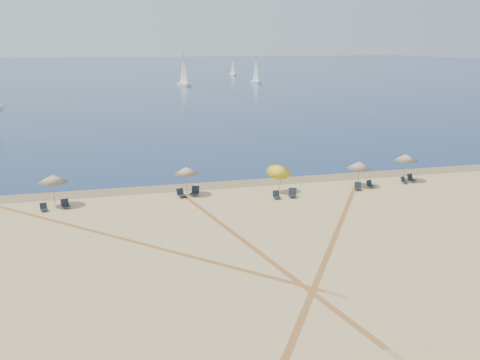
# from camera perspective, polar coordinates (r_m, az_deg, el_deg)

# --- Properties ---
(ground) EXTENTS (160.00, 160.00, 0.00)m
(ground) POSITION_cam_1_polar(r_m,az_deg,el_deg) (26.22, 11.73, -13.14)
(ground) COLOR tan
(ground) RESTS_ON ground
(ocean) EXTENTS (500.00, 500.00, 0.00)m
(ocean) POSITION_cam_1_polar(r_m,az_deg,el_deg) (246.20, -12.72, 10.99)
(ocean) COLOR #0C2151
(ocean) RESTS_ON ground
(wet_sand) EXTENTS (500.00, 500.00, 0.00)m
(wet_sand) POSITION_cam_1_polar(r_m,az_deg,el_deg) (47.49, -1.25, -0.38)
(wet_sand) COLOR olive
(wet_sand) RESTS_ON ground
(umbrella_1) EXTENTS (2.15, 2.15, 2.49)m
(umbrella_1) POSITION_cam_1_polar(r_m,az_deg,el_deg) (42.62, -18.70, 0.15)
(umbrella_1) COLOR gray
(umbrella_1) RESTS_ON ground
(umbrella_2) EXTENTS (1.95, 1.95, 2.38)m
(umbrella_2) POSITION_cam_1_polar(r_m,az_deg,el_deg) (43.60, -5.53, 1.00)
(umbrella_2) COLOR gray
(umbrella_2) RESTS_ON ground
(umbrella_3) EXTENTS (1.93, 1.98, 2.65)m
(umbrella_3) POSITION_cam_1_polar(r_m,az_deg,el_deg) (44.18, 4.02, 1.11)
(umbrella_3) COLOR gray
(umbrella_3) RESTS_ON ground
(umbrella_4) EXTENTS (2.07, 2.07, 2.22)m
(umbrella_4) POSITION_cam_1_polar(r_m,az_deg,el_deg) (47.08, 12.14, 1.52)
(umbrella_4) COLOR gray
(umbrella_4) RESTS_ON ground
(umbrella_5) EXTENTS (2.02, 2.03, 2.47)m
(umbrella_5) POSITION_cam_1_polar(r_m,az_deg,el_deg) (49.93, 16.66, 2.25)
(umbrella_5) COLOR gray
(umbrella_5) RESTS_ON ground
(chair_2) EXTENTS (0.61, 0.68, 0.60)m
(chair_2) POSITION_cam_1_polar(r_m,az_deg,el_deg) (42.20, -19.54, -2.71)
(chair_2) COLOR black
(chair_2) RESTS_ON ground
(chair_3) EXTENTS (0.73, 0.79, 0.67)m
(chair_3) POSITION_cam_1_polar(r_m,az_deg,el_deg) (42.47, -17.52, -2.40)
(chair_3) COLOR black
(chair_3) RESTS_ON ground
(chair_4) EXTENTS (0.78, 0.83, 0.69)m
(chair_4) POSITION_cam_1_polar(r_m,az_deg,el_deg) (43.55, -6.09, -1.39)
(chair_4) COLOR black
(chair_4) RESTS_ON ground
(chair_5) EXTENTS (0.86, 0.91, 0.74)m
(chair_5) POSITION_cam_1_polar(r_m,az_deg,el_deg) (43.95, -4.64, -1.18)
(chair_5) COLOR black
(chair_5) RESTS_ON ground
(chair_6) EXTENTS (0.55, 0.64, 0.63)m
(chair_6) POSITION_cam_1_polar(r_m,az_deg,el_deg) (42.99, 3.77, -1.58)
(chair_6) COLOR black
(chair_6) RESTS_ON ground
(chair_7) EXTENTS (0.83, 0.89, 0.73)m
(chair_7) POSITION_cam_1_polar(r_m,az_deg,el_deg) (43.47, 5.42, -1.38)
(chair_7) COLOR black
(chair_7) RESTS_ON ground
(chair_8) EXTENTS (0.75, 0.80, 0.66)m
(chair_8) POSITION_cam_1_polar(r_m,az_deg,el_deg) (46.40, 12.03, -0.68)
(chair_8) COLOR black
(chair_8) RESTS_ON ground
(chair_9) EXTENTS (0.62, 0.68, 0.60)m
(chair_9) POSITION_cam_1_polar(r_m,az_deg,el_deg) (47.48, 13.23, -0.44)
(chair_9) COLOR black
(chair_9) RESTS_ON ground
(chair_10) EXTENTS (0.66, 0.71, 0.59)m
(chair_10) POSITION_cam_1_polar(r_m,az_deg,el_deg) (49.56, 16.52, -0.05)
(chair_10) COLOR black
(chair_10) RESTS_ON ground
(chair_11) EXTENTS (0.76, 0.83, 0.71)m
(chair_11) POSITION_cam_1_polar(r_m,az_deg,el_deg) (50.25, 17.19, 0.15)
(chair_11) COLOR black
(chair_11) RESTS_ON ground
(sailboat_0) EXTENTS (2.01, 5.68, 8.27)m
(sailboat_0) POSITION_cam_1_polar(r_m,az_deg,el_deg) (165.05, 1.64, 10.83)
(sailboat_0) COLOR white
(sailboat_0) RESTS_ON ocean
(sailboat_2) EXTENTS (3.24, 6.32, 9.13)m
(sailboat_2) POSITION_cam_1_polar(r_m,az_deg,el_deg) (155.68, -5.82, 10.66)
(sailboat_2) COLOR white
(sailboat_2) RESTS_ON ocean
(sailboat_3) EXTENTS (1.92, 4.75, 6.88)m
(sailboat_3) POSITION_cam_1_polar(r_m,az_deg,el_deg) (203.19, -0.75, 11.32)
(sailboat_3) COLOR white
(sailboat_3) RESTS_ON ocean
(tire_tracks) EXTENTS (51.69, 44.02, 0.00)m
(tire_tracks) POSITION_cam_1_polar(r_m,az_deg,el_deg) (33.97, -0.73, -6.36)
(tire_tracks) COLOR tan
(tire_tracks) RESTS_ON ground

